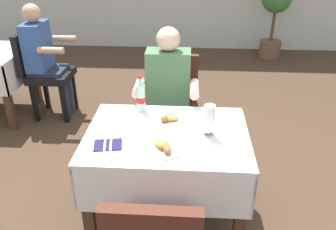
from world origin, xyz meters
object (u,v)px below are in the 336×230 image
Objects in this scene: seated_diner_far at (168,95)px; potted_plant_corner at (275,11)px; plate_near_camera at (164,147)px; plate_far_diner at (167,120)px; main_dining_table at (167,156)px; napkin_cutlery_set at (108,145)px; background_patron at (44,56)px; background_chair_right at (42,70)px; chair_far_diner_seat at (173,106)px; cola_bottle_primary at (141,96)px; beer_glass_left at (209,120)px.

seated_diner_far is 1.05× the size of potted_plant_corner.
plate_far_diner is (-0.00, 0.34, 0.00)m from plate_near_camera.
napkin_cutlery_set reaches higher than main_dining_table.
main_dining_table is at bearing -110.83° from potted_plant_corner.
plate_near_camera is 0.20× the size of potted_plant_corner.
background_patron is (-1.44, 1.58, 0.14)m from main_dining_table.
napkin_cutlery_set is at bearing -110.29° from seated_diner_far.
background_chair_right reaches higher than plate_near_camera.
potted_plant_corner is (1.50, 3.16, 0.05)m from seated_diner_far.
plate_near_camera is (-0.00, -0.98, 0.21)m from chair_far_diner_seat.
cola_bottle_primary reaches higher than main_dining_table.
beer_glass_left is 1.08× the size of napkin_cutlery_set.
cola_bottle_primary is at bearing -46.18° from background_patron.
main_dining_table is 0.79m from chair_far_diner_seat.
napkin_cutlery_set is at bearing -137.61° from plate_far_diner.
chair_far_diner_seat is 4.57× the size of beer_glass_left.
main_dining_table is 0.84× the size of seated_diner_far.
plate_near_camera is 2.32m from background_chair_right.
chair_far_diner_seat is 4.96× the size of napkin_cutlery_set.
cola_bottle_primary is (-0.21, 0.50, 0.10)m from plate_near_camera.
beer_glass_left is 0.78× the size of cola_bottle_primary.
cola_bottle_primary is at bearing -114.73° from seated_diner_far.
napkin_cutlery_set is (-0.14, -0.48, -0.11)m from cola_bottle_primary.
beer_glass_left is at bearing -33.22° from cola_bottle_primary.
seated_diner_far is 5.17× the size of plate_near_camera.
plate_near_camera is 1.01× the size of plate_far_diner.
seated_diner_far is at bearing 92.37° from plate_near_camera.
main_dining_table is 4.36× the size of plate_near_camera.
background_chair_right is (-1.28, 1.28, -0.31)m from cola_bottle_primary.
seated_diner_far is at bearing 65.27° from cola_bottle_primary.
plate_far_diner is 0.20× the size of potted_plant_corner.
chair_far_diner_seat is 0.61m from cola_bottle_primary.
chair_far_diner_seat is 0.77× the size of background_patron.
seated_diner_far is at bearing -109.73° from chair_far_diner_seat.
cola_bottle_primary is at bearing 141.37° from plate_far_diner.
background_patron is (-1.70, 1.59, -0.15)m from beer_glass_left.
main_dining_table is 0.43m from napkin_cutlery_set.
plate_near_camera reaches higher than main_dining_table.
plate_near_camera is at bearing -3.76° from napkin_cutlery_set.
main_dining_table is 0.28m from plate_near_camera.
seated_diner_far is 0.87m from plate_near_camera.
plate_near_camera is 1.24× the size of napkin_cutlery_set.
seated_diner_far is 5.23× the size of plate_far_diner.
plate_far_diner is at bearing -111.66° from potted_plant_corner.
seated_diner_far reaches higher than potted_plant_corner.
beer_glass_left is (0.31, -0.68, 0.15)m from seated_diner_far.
plate_near_camera is at bearing -87.63° from seated_diner_far.
chair_far_diner_seat and background_chair_right have the same top height.
beer_glass_left is (0.27, 0.19, 0.09)m from plate_near_camera.
plate_near_camera is at bearing -109.94° from potted_plant_corner.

